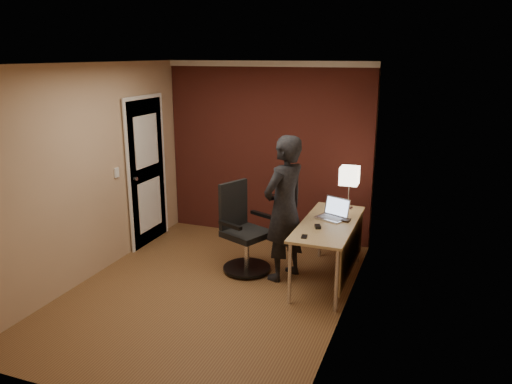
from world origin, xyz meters
TOP-DOWN VIEW (x-y plane):
  - room at (-0.27, 1.54)m, footprint 4.00×4.00m
  - desk at (1.25, 0.71)m, footprint 0.60×1.50m
  - desk_lamp at (1.29, 1.30)m, footprint 0.22×0.22m
  - laptop at (1.20, 0.89)m, footprint 0.41×0.37m
  - mouse at (1.11, 0.47)m, footprint 0.09×0.12m
  - phone at (1.04, 0.15)m, footprint 0.08×0.12m
  - wallet at (1.36, 0.82)m, footprint 0.10×0.12m
  - office_chair at (0.14, 0.66)m, footprint 0.64×0.69m
  - person at (0.67, 0.63)m, footprint 0.63×0.74m

SIDE VIEW (x-z plane):
  - office_chair at x=0.14m, z-range -0.06..1.01m
  - desk at x=1.25m, z-range 0.24..0.97m
  - phone at x=1.04m, z-range 0.73..0.74m
  - wallet at x=1.36m, z-range 0.73..0.75m
  - mouse at x=1.11m, z-range 0.73..0.76m
  - laptop at x=1.20m, z-range 0.68..0.91m
  - person at x=0.67m, z-range 0.00..1.72m
  - desk_lamp at x=1.29m, z-range 0.88..1.41m
  - room at x=-0.27m, z-range -0.63..3.37m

